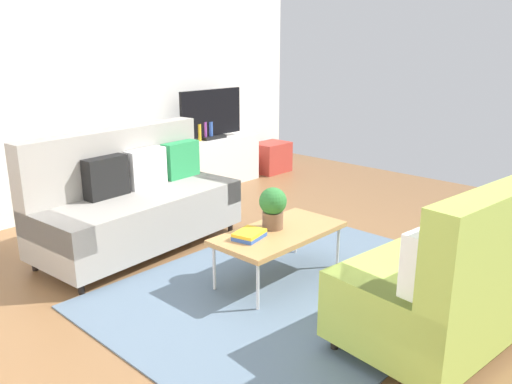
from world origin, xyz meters
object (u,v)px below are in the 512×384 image
(vase_1, at_px, (184,136))
(bottle_1, at_px, (205,131))
(vase_0, at_px, (173,139))
(storage_trunk, at_px, (271,157))
(bottle_0, at_px, (199,133))
(tv_console, at_px, (211,162))
(potted_plant, at_px, (273,206))
(bottle_2, at_px, (211,130))
(couch_green, at_px, (472,269))
(tv, at_px, (211,115))
(couch_beige, at_px, (135,201))
(coffee_table, at_px, (279,234))
(table_book_0, at_px, (249,236))

(vase_1, bearing_deg, bottle_1, -17.74)
(vase_0, height_order, bottle_1, bottle_1)
(storage_trunk, height_order, bottle_0, bottle_0)
(tv_console, bearing_deg, potted_plant, -122.24)
(bottle_2, bearing_deg, storage_trunk, -3.02)
(couch_green, bearing_deg, storage_trunk, 64.63)
(storage_trunk, bearing_deg, tv, 175.84)
(couch_beige, bearing_deg, tv, -155.31)
(storage_trunk, bearing_deg, vase_0, 174.90)
(tv, xyz_separation_m, vase_0, (-0.58, 0.07, -0.25))
(tv_console, xyz_separation_m, vase_0, (-0.58, 0.05, 0.38))
(couch_green, bearing_deg, bottle_1, 79.92)
(bottle_2, bearing_deg, bottle_0, 180.00)
(vase_0, xyz_separation_m, bottle_0, (0.35, -0.09, 0.05))
(tv, bearing_deg, coffee_table, -121.76)
(potted_plant, bearing_deg, bottle_0, 61.34)
(tv_console, relative_size, bottle_1, 5.98)
(tv_console, distance_m, bottle_2, 0.44)
(bottle_0, bearing_deg, vase_1, 153.62)
(storage_trunk, xyz_separation_m, bottle_1, (-1.23, 0.06, 0.54))
(couch_beige, height_order, vase_1, couch_beige)
(storage_trunk, bearing_deg, bottle_2, 176.98)
(vase_1, bearing_deg, couch_beige, -142.85)
(potted_plant, xyz_separation_m, vase_1, (1.15, 2.52, 0.11))
(tv_console, height_order, bottle_1, bottle_1)
(potted_plant, relative_size, bottle_1, 1.45)
(couch_beige, relative_size, table_book_0, 8.18)
(potted_plant, xyz_separation_m, bottle_2, (1.52, 2.43, 0.15))
(potted_plant, height_order, table_book_0, potted_plant)
(tv_console, bearing_deg, coffee_table, -121.56)
(coffee_table, height_order, table_book_0, table_book_0)
(tv_console, bearing_deg, bottle_0, -170.12)
(potted_plant, relative_size, vase_0, 2.78)
(tv_console, xyz_separation_m, tv, (0.00, -0.02, 0.63))
(coffee_table, height_order, bottle_1, bottle_1)
(table_book_0, distance_m, bottle_1, 3.00)
(tv_console, distance_m, bottle_1, 0.46)
(tv, relative_size, table_book_0, 4.17)
(table_book_0, xyz_separation_m, vase_1, (1.43, 2.53, 0.28))
(table_book_0, bearing_deg, storage_trunk, 38.97)
(coffee_table, relative_size, vase_0, 9.01)
(couch_beige, xyz_separation_m, bottle_1, (1.83, 1.08, 0.31))
(vase_1, bearing_deg, bottle_0, -26.38)
(vase_0, relative_size, vase_1, 0.77)
(tv_console, bearing_deg, bottle_2, -132.19)
(vase_1, bearing_deg, couch_green, -102.27)
(bottle_1, relative_size, bottle_2, 1.03)
(couch_green, bearing_deg, bottle_2, 78.67)
(couch_green, xyz_separation_m, bottle_0, (1.05, 3.92, 0.31))
(couch_green, bearing_deg, tv_console, 78.36)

